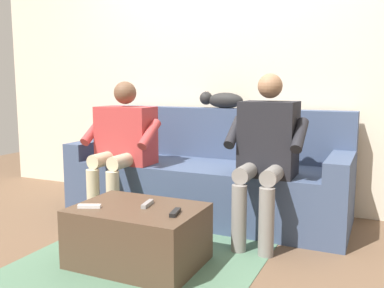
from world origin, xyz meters
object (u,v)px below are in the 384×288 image
couch (207,179)px  person_right_seated (122,141)px  cat_on_backrest (222,100)px  coffee_table (138,235)px  remote_black (175,212)px  remote_gray (147,204)px  remote_white (89,206)px  person_left_seated (266,147)px

couch → person_right_seated: (0.58, 0.37, 0.33)m
cat_on_backrest → person_right_seated: bearing=46.4°
coffee_table → person_right_seated: (0.58, -0.72, 0.45)m
remote_black → remote_gray: bearing=59.3°
couch → person_right_seated: 0.77m
couch → remote_white: size_ratio=17.01×
cat_on_backrest → remote_white: cat_on_backrest is taller
cat_on_backrest → remote_gray: 1.43m
remote_gray → person_left_seated: bearing=-48.0°
person_right_seated → cat_on_backrest: size_ratio=2.02×
couch → person_left_seated: bearing=148.9°
person_right_seated → coffee_table: bearing=129.2°
coffee_table → remote_black: remote_black is taller
cat_on_backrest → remote_black: (-0.25, 1.39, -0.58)m
remote_white → remote_black: bearing=166.8°
person_right_seated → cat_on_backrest: person_right_seated is taller
couch → remote_gray: 1.05m
coffee_table → remote_gray: 0.20m
person_right_seated → remote_white: (-0.33, 0.85, -0.27)m
cat_on_backrest → remote_white: size_ratio=4.09×
remote_white → coffee_table: bearing=-175.3°
remote_white → remote_black: remote_black is taller
person_left_seated → cat_on_backrest: size_ratio=2.11×
remote_gray → remote_black: (-0.23, 0.08, -0.00)m
person_left_seated → remote_black: size_ratio=8.91×
person_right_seated → remote_white: person_right_seated is taller
coffee_table → cat_on_backrest: cat_on_backrest is taller
remote_gray → person_right_seated: bearing=32.9°
person_right_seated → remote_white: bearing=111.3°
cat_on_backrest → remote_black: 1.52m
couch → person_left_seated: (-0.58, 0.35, 0.35)m
person_left_seated → remote_black: person_left_seated is taller
cat_on_backrest → remote_white: (0.27, 1.49, -0.58)m
person_right_seated → cat_on_backrest: 0.93m
couch → remote_black: bearing=103.5°
remote_gray → remote_black: size_ratio=1.11×
cat_on_backrest → couch: bearing=85.4°
person_right_seated → remote_gray: (-0.62, 0.67, -0.27)m
person_left_seated → remote_gray: person_left_seated is taller
couch → remote_white: bearing=78.4°
cat_on_backrest → remote_black: bearing=100.1°
coffee_table → person_right_seated: 1.03m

